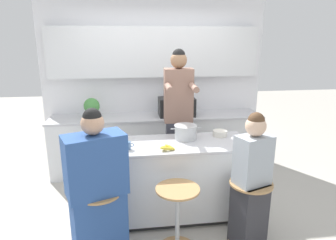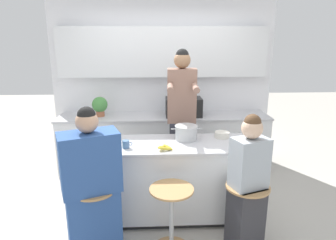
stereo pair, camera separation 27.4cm
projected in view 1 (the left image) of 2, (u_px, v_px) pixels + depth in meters
The scene contains 17 objects.
ground_plane at pixel (169, 215), 3.56m from camera, with size 16.00×16.00×0.00m, color #B2ADA3.
wall_back at pixel (155, 70), 4.68m from camera, with size 3.47×0.22×2.70m.
back_counter at pixel (157, 143), 4.70m from camera, with size 3.22×0.60×0.88m.
kitchen_island at pixel (169, 180), 3.44m from camera, with size 1.82×0.66×0.90m.
bar_stool_leftmost at pixel (100, 218), 2.81m from camera, with size 0.42×0.42×0.67m.
bar_stool_center at pixel (177, 214), 2.87m from camera, with size 0.42×0.42×0.67m.
bar_stool_rightmost at pixel (249, 207), 2.98m from camera, with size 0.42×0.42×0.67m.
person_cooking at pixel (178, 124), 3.84m from camera, with size 0.39×0.61×1.91m.
person_wrapped_blanket at pixel (97, 192), 2.71m from camera, with size 0.59×0.45×1.47m.
person_seated_near at pixel (251, 186), 2.91m from camera, with size 0.38×0.35×1.38m.
cooking_pot at pixel (186, 132), 3.44m from camera, with size 0.35×0.26×0.17m.
fruit_bowl at pixel (220, 133), 3.56m from camera, with size 0.17×0.17×0.07m.
coffee_cup_near at pixel (127, 145), 3.13m from camera, with size 0.11×0.08×0.08m.
banana_bunch at pixel (167, 148), 3.11m from camera, with size 0.18×0.13×0.06m.
juice_carton at pixel (111, 143), 3.06m from camera, with size 0.08×0.08×0.19m.
microwave at pixel (177, 107), 4.55m from camera, with size 0.54×0.34×0.28m.
potted_plant at pixel (92, 107), 4.42m from camera, with size 0.23×0.23×0.30m.
Camera 1 is at (-0.43, -3.11, 2.03)m, focal length 32.00 mm.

